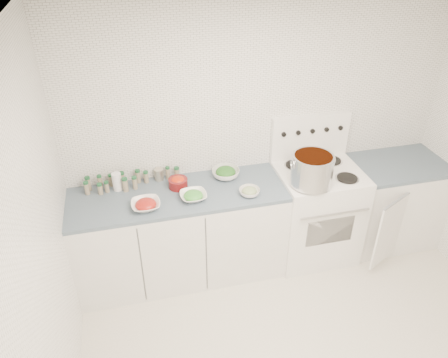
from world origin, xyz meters
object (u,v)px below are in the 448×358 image
stove (315,210)px  bowl_snowpea (193,196)px  stock_pot (312,169)px  bowl_tomato (146,205)px

stove → bowl_snowpea: stove is taller
stove → stock_pot: size_ratio=3.62×
stock_pot → bowl_snowpea: (-1.01, 0.08, -0.16)m
stock_pot → bowl_tomato: stock_pot is taller
stock_pot → bowl_tomato: 1.42m
stock_pot → bowl_snowpea: bearing=175.7°
stove → stock_pot: stove is taller
stove → bowl_tomato: 1.65m
stock_pot → stove: bearing=45.8°
stove → bowl_snowpea: size_ratio=5.88×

